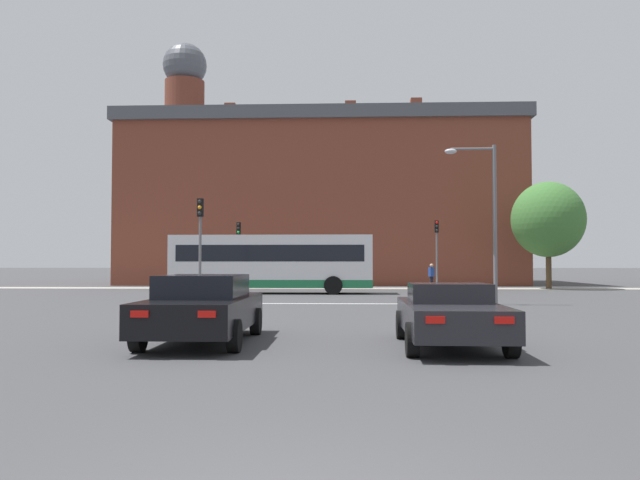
# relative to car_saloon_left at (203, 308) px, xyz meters

# --- Properties ---
(stop_line_strip) EXTENTS (9.84, 0.30, 0.01)m
(stop_line_strip) POSITION_rel_car_saloon_left_xyz_m (2.64, 12.80, -0.75)
(stop_line_strip) COLOR silver
(stop_line_strip) RESTS_ON ground_plane
(far_pavement) EXTENTS (70.94, 2.50, 0.01)m
(far_pavement) POSITION_rel_car_saloon_left_xyz_m (2.64, 28.41, -0.75)
(far_pavement) COLOR #A09B91
(far_pavement) RESTS_ON ground_plane
(brick_civic_building) EXTENTS (31.73, 15.50, 20.85)m
(brick_civic_building) POSITION_rel_car_saloon_left_xyz_m (0.92, 39.88, 6.18)
(brick_civic_building) COLOR brown
(brick_civic_building) RESTS_ON ground_plane
(car_saloon_left) EXTENTS (2.10, 4.85, 1.46)m
(car_saloon_left) POSITION_rel_car_saloon_left_xyz_m (0.00, 0.00, 0.00)
(car_saloon_left) COLOR black
(car_saloon_left) RESTS_ON ground_plane
(car_roadster_right) EXTENTS (2.06, 4.51, 1.30)m
(car_roadster_right) POSITION_rel_car_saloon_left_xyz_m (5.19, -0.53, -0.09)
(car_roadster_right) COLOR #232328
(car_roadster_right) RESTS_ON ground_plane
(bus_crossing_lead) EXTENTS (11.14, 2.66, 3.23)m
(bus_crossing_lead) POSITION_rel_car_saloon_left_xyz_m (-1.04, 21.33, 0.99)
(bus_crossing_lead) COLOR silver
(bus_crossing_lead) RESTS_ON ground_plane
(traffic_light_far_right) EXTENTS (0.26, 0.31, 4.51)m
(traffic_light_far_right) POSITION_rel_car_saloon_left_xyz_m (9.09, 27.96, 2.26)
(traffic_light_far_right) COLOR slate
(traffic_light_far_right) RESTS_ON ground_plane
(traffic_light_far_left) EXTENTS (0.26, 0.31, 4.38)m
(traffic_light_far_left) POSITION_rel_car_saloon_left_xyz_m (-3.97, 27.38, 2.18)
(traffic_light_far_left) COLOR slate
(traffic_light_far_left) RESTS_ON ground_plane
(traffic_light_near_left) EXTENTS (0.26, 0.31, 4.53)m
(traffic_light_near_left) POSITION_rel_car_saloon_left_xyz_m (-3.30, 13.64, 2.27)
(traffic_light_near_left) COLOR slate
(traffic_light_near_left) RESTS_ON ground_plane
(street_lamp_junction) EXTENTS (2.11, 0.36, 6.56)m
(street_lamp_junction) POSITION_rel_car_saloon_left_xyz_m (8.82, 12.40, 3.31)
(street_lamp_junction) COLOR slate
(street_lamp_junction) RESTS_ON ground_plane
(pedestrian_waiting) EXTENTS (0.45, 0.43, 1.66)m
(pedestrian_waiting) POSITION_rel_car_saloon_left_xyz_m (8.81, 28.57, 0.21)
(pedestrian_waiting) COLOR black
(pedestrian_waiting) RESTS_ON ground_plane
(tree_by_building) EXTENTS (4.74, 4.74, 7.06)m
(tree_by_building) POSITION_rel_car_saloon_left_xyz_m (16.42, 28.19, 3.81)
(tree_by_building) COLOR #4C3823
(tree_by_building) RESTS_ON ground_plane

